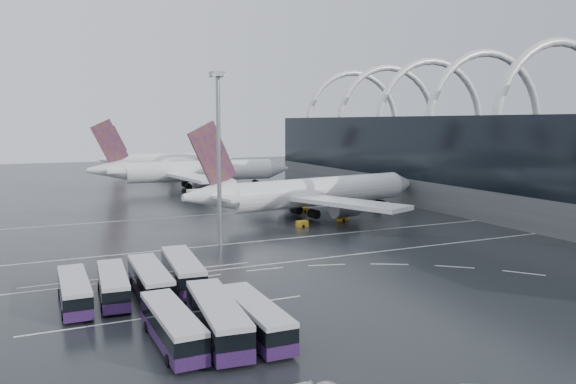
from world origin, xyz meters
name	(u,v)px	position (x,y,z in m)	size (l,w,h in m)	color
ground	(314,255)	(0.00, 0.00, 0.00)	(420.00, 420.00, 0.00)	black
terminal	(524,158)	(61.56, 19.84, 10.87)	(42.00, 160.00, 34.90)	#585A5D
lane_marking_near	(321,258)	(0.00, -2.00, 0.01)	(120.00, 0.25, 0.01)	white
lane_marking_mid	(280,239)	(0.00, 12.00, 0.01)	(120.00, 0.25, 0.01)	white
lane_marking_far	(225,214)	(0.00, 40.00, 0.01)	(120.00, 0.25, 0.01)	white
bus_bay_line_south	(172,314)	(-24.00, -16.00, 0.01)	(28.00, 0.25, 0.01)	white
bus_bay_line_north	(142,274)	(-24.00, 0.00, 0.01)	(28.00, 0.25, 0.01)	white
airliner_main	(309,193)	(14.06, 29.22, 4.75)	(55.94, 48.46, 18.98)	white
airliner_gate_b	(190,172)	(4.62, 84.13, 4.90)	(56.45, 50.59, 19.59)	white
airliner_gate_c	(166,161)	(10.23, 139.28, 4.39)	(49.12, 45.41, 17.54)	white
bus_row_near_a	(74,291)	(-32.44, -9.35, 1.63)	(2.96, 12.05, 2.96)	#251441
bus_row_near_b	(113,284)	(-28.54, -8.68, 1.63)	(3.57, 12.20, 2.96)	#251441
bus_row_near_c	(150,280)	(-24.73, -9.23, 1.78)	(3.44, 13.27, 3.25)	#251441
bus_row_near_d	(183,271)	(-20.64, -7.21, 1.84)	(4.19, 13.83, 3.35)	#251441
bus_row_far_a	(172,326)	(-25.70, -23.57, 1.69)	(3.17, 12.52, 3.07)	#251441
bus_row_far_b	(217,318)	(-21.80, -23.77, 1.88)	(4.46, 14.11, 3.41)	#251441
bus_row_far_c	(255,317)	(-18.55, -24.57, 1.70)	(3.19, 12.59, 3.09)	#251441
floodlight_mast	(219,137)	(-9.98, 12.05, 16.47)	(2.01, 2.01, 26.18)	gray
gse_cart_belly_a	(342,218)	(17.74, 22.48, 0.53)	(1.95, 1.15, 1.07)	gold
gse_cart_belly_b	(338,208)	(23.72, 34.37, 0.51)	(1.88, 1.11, 1.03)	slate
gse_cart_belly_c	(302,224)	(8.00, 20.06, 0.55)	(2.02, 1.19, 1.10)	gold
gse_cart_belly_d	(387,210)	(31.24, 27.19, 0.57)	(2.08, 1.23, 1.14)	slate
gse_cart_belly_e	(304,210)	(15.67, 34.81, 0.51)	(1.88, 1.11, 1.03)	gold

